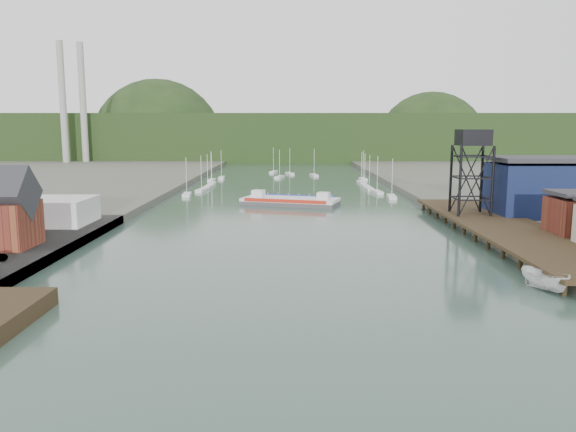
{
  "coord_description": "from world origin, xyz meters",
  "views": [
    {
      "loc": [
        0.46,
        -48.22,
        18.4
      ],
      "look_at": [
        0.25,
        43.41,
        4.0
      ],
      "focal_mm": 35.0,
      "sensor_mm": 36.0,
      "label": 1
    }
  ],
  "objects": [
    {
      "name": "marina_sailboats",
      "position": [
        0.08,
        138.46,
        0.35
      ],
      "size": [
        57.71,
        92.65,
        0.9
      ],
      "color": "silver",
      "rests_on": "ground"
    },
    {
      "name": "smokestacks",
      "position": [
        -106.0,
        232.5,
        30.0
      ],
      "size": [
        11.2,
        8.2,
        60.0
      ],
      "color": "#999994",
      "rests_on": "ground"
    },
    {
      "name": "motorboat",
      "position": [
        29.63,
        13.75,
        1.27
      ],
      "size": [
        4.87,
        7.0,
        2.53
      ],
      "primitive_type": "imported",
      "rotation": [
        0.0,
        0.0,
        0.41
      ],
      "color": "silver",
      "rests_on": "ground"
    },
    {
      "name": "white_shed",
      "position": [
        -44.0,
        50.0,
        3.85
      ],
      "size": [
        18.0,
        12.0,
        4.5
      ],
      "primitive_type": "cube",
      "color": "silver",
      "rests_on": "west_quay"
    },
    {
      "name": "lift_tower",
      "position": [
        35.0,
        58.0,
        15.65
      ],
      "size": [
        6.5,
        6.5,
        16.0
      ],
      "color": "black",
      "rests_on": "east_pier"
    },
    {
      "name": "ground",
      "position": [
        0.0,
        0.0,
        0.0
      ],
      "size": [
        600.0,
        600.0,
        0.0
      ],
      "primitive_type": "plane",
      "color": "#2F4942",
      "rests_on": "ground"
    },
    {
      "name": "blue_shed",
      "position": [
        50.0,
        60.0,
        7.06
      ],
      "size": [
        20.5,
        14.5,
        11.3
      ],
      "color": "#0C1838",
      "rests_on": "east_land"
    },
    {
      "name": "distant_hills",
      "position": [
        -3.98,
        301.35,
        10.38
      ],
      "size": [
        500.0,
        120.0,
        80.0
      ],
      "color": "black",
      "rests_on": "ground"
    },
    {
      "name": "chain_ferry",
      "position": [
        0.71,
        86.57,
        0.95
      ],
      "size": [
        24.58,
        15.52,
        3.3
      ],
      "rotation": [
        0.0,
        0.0,
        -0.3
      ],
      "color": "#464649",
      "rests_on": "ground"
    },
    {
      "name": "east_pier",
      "position": [
        37.0,
        45.0,
        1.9
      ],
      "size": [
        14.0,
        70.0,
        2.45
      ],
      "color": "black",
      "rests_on": "ground"
    }
  ]
}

